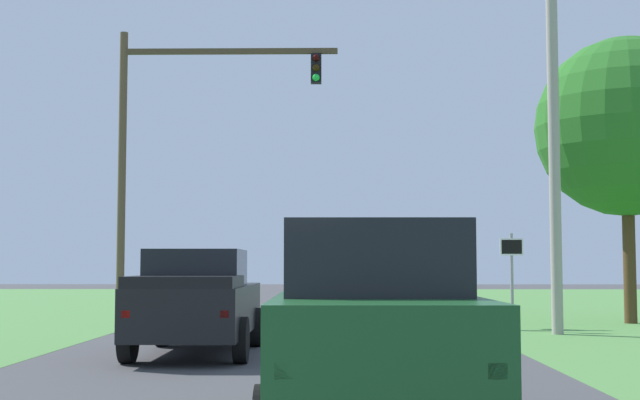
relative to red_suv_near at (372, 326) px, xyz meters
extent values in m
plane|color=#424244|center=(-1.33, 6.68, -1.09)|extent=(120.00, 120.00, 0.00)
cube|color=#194C23|center=(0.00, -0.06, -0.21)|extent=(1.93, 4.83, 1.05)
cube|color=black|center=(0.00, 0.18, 0.67)|extent=(1.68, 3.00, 0.70)
cube|color=red|center=(-0.74, -2.44, -0.15)|extent=(0.14, 0.06, 0.12)
cube|color=red|center=(0.80, -2.43, -0.15)|extent=(0.14, 0.06, 0.12)
cylinder|color=black|center=(-0.95, 1.42, -0.73)|extent=(0.23, 0.72, 0.72)
cylinder|color=black|center=(0.92, 1.44, -0.73)|extent=(0.23, 0.72, 0.72)
cube|color=black|center=(-2.97, 8.00, -0.24)|extent=(1.98, 5.12, 0.90)
cube|color=black|center=(-2.97, 7.74, 0.55)|extent=(1.73, 1.95, 0.68)
cube|color=black|center=(-2.96, 6.41, 0.31)|extent=(1.86, 1.95, 0.20)
cube|color=red|center=(-3.76, 5.47, -0.19)|extent=(0.14, 0.06, 0.12)
cube|color=red|center=(-2.16, 5.48, -0.19)|extent=(0.14, 0.06, 0.12)
cylinder|color=black|center=(-3.95, 9.57, -0.69)|extent=(0.24, 0.80, 0.80)
cylinder|color=black|center=(-2.00, 9.58, -0.69)|extent=(0.24, 0.80, 0.80)
cylinder|color=black|center=(-3.94, 6.41, -0.69)|extent=(0.24, 0.80, 0.80)
cylinder|color=black|center=(-1.99, 6.42, -0.69)|extent=(0.24, 0.80, 0.80)
cylinder|color=brown|center=(-6.81, 17.63, 3.31)|extent=(0.24, 0.24, 8.79)
cube|color=#4C3D2B|center=(-3.54, 17.63, 7.10)|extent=(6.54, 0.16, 0.16)
cube|color=black|center=(-0.92, 17.63, 6.55)|extent=(0.32, 0.28, 0.90)
sphere|color=black|center=(-0.92, 17.48, 6.85)|extent=(0.22, 0.22, 0.22)
sphere|color=black|center=(-0.92, 17.48, 6.55)|extent=(0.22, 0.22, 0.22)
sphere|color=#1ED83F|center=(-0.92, 17.48, 6.25)|extent=(0.22, 0.22, 0.22)
cylinder|color=gray|center=(4.20, 14.02, 0.16)|extent=(0.08, 0.08, 2.50)
cube|color=white|center=(4.20, 13.99, 1.06)|extent=(0.60, 0.03, 0.44)
cube|color=black|center=(4.20, 13.98, 1.06)|extent=(0.52, 0.01, 0.36)
cylinder|color=#4C351E|center=(8.18, 16.88, 0.79)|extent=(0.36, 0.36, 3.75)
sphere|color=#286A22|center=(8.18, 16.88, 4.63)|extent=(5.26, 5.26, 5.26)
cylinder|color=#9E998E|center=(5.06, 12.86, 3.88)|extent=(0.28, 0.28, 9.94)
camera|label=1|loc=(-0.38, -8.89, 0.61)|focal=49.63mm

